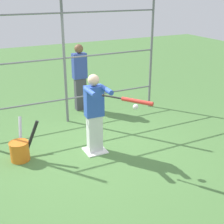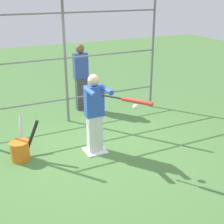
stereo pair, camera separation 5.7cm
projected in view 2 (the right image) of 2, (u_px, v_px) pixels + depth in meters
name	position (u px, v px, depth m)	size (l,w,h in m)	color
ground_plane	(95.00, 151.00, 5.98)	(24.00, 24.00, 0.00)	#4C7A3D
home_plate	(95.00, 150.00, 5.98)	(0.40, 0.40, 0.02)	white
fence_backstop	(65.00, 58.00, 6.76)	(4.55, 0.06, 2.98)	slate
batter	(95.00, 112.00, 5.66)	(0.39, 0.52, 1.51)	silver
baseball_bat_swinging	(132.00, 101.00, 4.91)	(0.54, 0.79, 0.07)	black
softball_in_flight	(135.00, 107.00, 5.14)	(0.10, 0.10, 0.10)	white
bat_bucket	(21.00, 149.00, 5.62)	(0.56, 0.73, 0.74)	orange
bystander_behind_fence	(81.00, 76.00, 7.71)	(0.34, 0.21, 1.66)	#3F3F47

